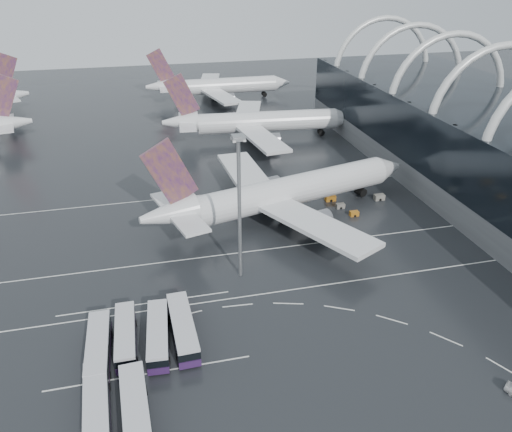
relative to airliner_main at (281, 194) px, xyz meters
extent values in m
plane|color=black|center=(-6.56, -24.90, -5.50)|extent=(420.00, 420.00, 0.00)
torus|color=silver|center=(51.44, 3.10, 12.50)|extent=(33.80, 1.80, 33.80)
torus|color=silver|center=(51.44, 22.10, 12.50)|extent=(33.80, 1.80, 33.80)
torus|color=silver|center=(51.44, 41.10, 12.50)|extent=(33.80, 1.80, 33.80)
torus|color=silver|center=(51.44, 60.10, 12.50)|extent=(33.80, 1.80, 33.80)
cube|color=silver|center=(-6.56, -26.90, -5.50)|extent=(120.00, 0.25, 0.01)
cube|color=silver|center=(-6.56, -12.90, -5.50)|extent=(120.00, 0.25, 0.01)
cube|color=silver|center=(-6.56, 15.10, -5.50)|extent=(120.00, 0.25, 0.01)
cube|color=silver|center=(-30.56, -40.90, -5.50)|extent=(28.00, 0.25, 0.01)
cube|color=silver|center=(-30.56, -24.90, -5.50)|extent=(28.00, 0.25, 0.01)
cylinder|color=white|center=(3.20, 0.86, 0.20)|extent=(46.80, 18.40, 6.49)
cone|color=white|center=(28.99, 7.80, 0.20)|extent=(8.17, 8.01, 6.49)
cone|color=white|center=(-24.76, -6.66, 1.32)|extent=(12.49, 9.17, 6.49)
cube|color=#391865|center=(-23.68, -6.37, 9.60)|extent=(10.58, 3.45, 13.75)
cube|color=white|center=(-22.60, -6.08, 1.32)|extent=(10.09, 20.75, 0.56)
cube|color=white|center=(2.51, -13.81, -0.47)|extent=(19.70, 28.47, 0.89)
cube|color=white|center=(-4.76, 13.20, -0.47)|extent=(9.31, 28.34, 0.89)
cylinder|color=gray|center=(4.73, -9.15, -2.48)|extent=(6.93, 5.27, 3.80)
cylinder|color=gray|center=(-0.50, 10.29, -2.48)|extent=(6.93, 5.27, 3.80)
cube|color=black|center=(-1.13, -0.30, -4.27)|extent=(14.82, 10.40, 2.46)
cylinder|color=white|center=(10.84, 52.67, -0.02)|extent=(43.70, 9.67, 6.23)
cone|color=white|center=(35.65, 50.68, -0.02)|extent=(6.93, 6.73, 6.23)
cone|color=white|center=(-16.12, 54.82, 1.05)|extent=(11.21, 7.07, 6.23)
cube|color=#391865|center=(-15.05, 54.74, 9.01)|extent=(10.37, 1.47, 13.21)
cube|color=white|center=(-13.98, 54.65, 1.05)|extent=(6.36, 19.67, 0.54)
cube|color=white|center=(5.48, 39.62, -0.67)|extent=(10.94, 27.62, 0.86)
cube|color=white|center=(7.62, 66.41, -0.67)|extent=(14.88, 27.90, 0.86)
cylinder|color=gray|center=(8.99, 43.11, -2.60)|extent=(6.18, 4.11, 3.65)
cylinder|color=gray|center=(10.54, 62.40, -2.60)|extent=(6.18, 4.11, 3.65)
cube|color=black|center=(6.55, 53.01, -4.32)|extent=(13.41, 7.89, 2.36)
cylinder|color=white|center=(6.77, 104.48, -0.13)|extent=(40.96, 6.18, 6.11)
cone|color=white|center=(30.40, 104.44, -0.13)|extent=(6.33, 6.12, 6.11)
cone|color=white|center=(-18.98, 104.52, 0.92)|extent=(10.54, 6.13, 6.11)
cube|color=#391865|center=(-17.92, 104.52, 8.72)|extent=(10.15, 0.65, 12.95)
cube|color=white|center=(-16.87, 104.52, 0.92)|extent=(4.77, 18.97, 0.53)
cube|color=white|center=(2.53, 91.32, -0.76)|extent=(12.65, 27.29, 0.84)
cube|color=white|center=(2.58, 117.65, -0.76)|extent=(12.73, 27.29, 0.84)
cylinder|color=gray|center=(5.70, 95.00, -2.66)|extent=(5.80, 3.59, 3.58)
cylinder|color=gray|center=(5.73, 113.96, -2.66)|extent=(5.80, 3.59, 3.58)
cube|color=black|center=(2.55, 104.48, -4.35)|extent=(12.65, 6.76, 2.32)
cone|color=white|center=(-65.24, 65.54, 1.16)|extent=(11.85, 8.13, 6.33)
cube|color=#391865|center=(-66.32, 65.35, 9.24)|extent=(10.47, 2.47, 13.42)
cube|color=white|center=(-67.40, 65.16, 1.16)|extent=(8.24, 20.21, 0.55)
cone|color=white|center=(-71.53, 101.15, 1.32)|extent=(12.85, 10.46, 6.49)
cube|color=#391865|center=(-72.55, 100.70, 9.59)|extent=(10.12, 4.97, 13.75)
cube|color=white|center=(-73.57, 100.25, 1.32)|extent=(12.75, 20.44, 0.56)
cube|color=#331645|center=(-37.29, -36.27, -4.58)|extent=(3.11, 13.44, 1.13)
cube|color=black|center=(-37.29, -36.27, -3.34)|extent=(3.17, 13.17, 1.34)
cube|color=silver|center=(-37.29, -36.27, -2.43)|extent=(3.11, 13.44, 0.46)
cylinder|color=black|center=(-35.89, -40.57, -4.99)|extent=(0.37, 1.03, 1.03)
cylinder|color=black|center=(-38.76, -40.54, -4.99)|extent=(0.37, 1.03, 1.03)
cylinder|color=black|center=(-35.82, -31.99, -4.99)|extent=(0.37, 1.03, 1.03)
cylinder|color=black|center=(-38.69, -31.96, -4.99)|extent=(0.37, 1.03, 1.03)
cube|color=#331645|center=(-33.55, -34.36, -4.62)|extent=(2.93, 12.72, 1.07)
cube|color=black|center=(-33.55, -34.36, -3.45)|extent=(2.99, 12.47, 1.27)
cube|color=silver|center=(-33.55, -34.36, -2.60)|extent=(2.93, 12.72, 0.44)
cylinder|color=black|center=(-32.22, -38.43, -5.02)|extent=(0.35, 0.98, 0.98)
cylinder|color=black|center=(-34.94, -38.41, -5.02)|extent=(0.35, 0.98, 0.98)
cylinder|color=black|center=(-32.16, -30.30, -5.02)|extent=(0.35, 0.98, 0.98)
cylinder|color=black|center=(-34.88, -30.28, -5.02)|extent=(0.35, 0.98, 0.98)
cube|color=#331645|center=(-28.94, -35.28, -4.59)|extent=(3.81, 13.33, 1.11)
cube|color=black|center=(-28.94, -35.28, -3.38)|extent=(3.85, 13.07, 1.32)
cube|color=silver|center=(-28.94, -35.28, -2.49)|extent=(3.81, 13.33, 0.46)
cylinder|color=black|center=(-27.81, -39.58, -5.00)|extent=(0.42, 1.03, 1.01)
cylinder|color=black|center=(-30.62, -39.39, -5.00)|extent=(0.42, 1.03, 1.01)
cylinder|color=black|center=(-27.25, -31.17, -5.00)|extent=(0.42, 1.03, 1.01)
cylinder|color=black|center=(-30.06, -30.98, -5.00)|extent=(0.42, 1.03, 1.01)
cube|color=#331645|center=(-25.24, -34.72, -4.54)|extent=(3.54, 13.97, 1.17)
cube|color=black|center=(-25.24, -34.72, -3.26)|extent=(3.60, 13.69, 1.39)
cube|color=silver|center=(-25.24, -34.72, -2.33)|extent=(3.54, 13.97, 0.48)
cylinder|color=black|center=(-23.61, -39.11, -4.97)|extent=(0.41, 1.08, 1.07)
cylinder|color=black|center=(-26.58, -39.21, -4.97)|extent=(0.41, 1.08, 1.07)
cylinder|color=black|center=(-23.90, -30.23, -4.97)|extent=(0.41, 1.08, 1.07)
cylinder|color=black|center=(-26.87, -30.33, -4.97)|extent=(0.41, 1.08, 1.07)
cube|color=#331645|center=(-37.10, -46.95, -4.59)|extent=(3.62, 13.34, 1.12)
cube|color=black|center=(-37.10, -46.95, -3.37)|extent=(3.67, 13.08, 1.32)
cube|color=silver|center=(-37.10, -46.95, -2.48)|extent=(3.62, 13.34, 0.46)
cylinder|color=black|center=(-35.91, -42.66, -5.00)|extent=(0.41, 1.03, 1.02)
cylinder|color=black|center=(-38.73, -42.81, -5.00)|extent=(0.41, 1.03, 1.02)
cube|color=#331645|center=(-32.46, -48.97, -4.54)|extent=(3.83, 14.05, 1.18)
cube|color=black|center=(-32.46, -48.97, -3.26)|extent=(3.88, 13.78, 1.39)
cube|color=silver|center=(-32.46, -48.97, -2.32)|extent=(3.83, 14.05, 0.48)
cylinder|color=black|center=(-31.20, -44.44, -4.97)|extent=(0.43, 1.09, 1.07)
cylinder|color=black|center=(-34.18, -44.60, -4.97)|extent=(0.43, 1.09, 1.07)
cylinder|color=gray|center=(-13.43, -20.32, 7.24)|extent=(0.64, 0.64, 25.48)
cube|color=gray|center=(-13.43, -20.32, 20.25)|extent=(2.00, 2.00, 0.73)
cube|color=silver|center=(-13.43, -20.32, 19.98)|extent=(1.82, 1.82, 0.36)
cube|color=#AD6617|center=(15.82, -3.56, -4.97)|extent=(1.98, 1.17, 1.08)
cube|color=slate|center=(14.31, 0.76, -4.97)|extent=(1.95, 1.15, 1.07)
cube|color=#AD6617|center=(4.58, -1.91, -4.90)|extent=(2.21, 1.30, 1.20)
cube|color=slate|center=(24.92, 2.74, -4.85)|extent=(2.40, 1.42, 1.31)
cube|color=#AD6617|center=(13.51, 4.99, -4.84)|extent=(2.42, 1.43, 1.32)
camera|label=1|loc=(-28.31, -93.78, 45.21)|focal=35.00mm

